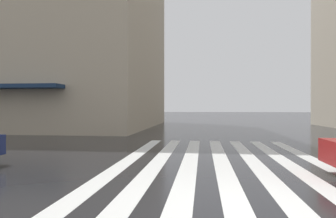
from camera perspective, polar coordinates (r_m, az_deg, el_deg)
name	(u,v)px	position (r m, az deg, el deg)	size (l,w,h in m)	color
ground_plane	(244,210)	(5.57, 14.06, -17.80)	(220.00, 220.00, 0.00)	black
zebra_crossing	(223,165)	(9.43, 10.17, -10.25)	(13.00, 6.50, 0.01)	silver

